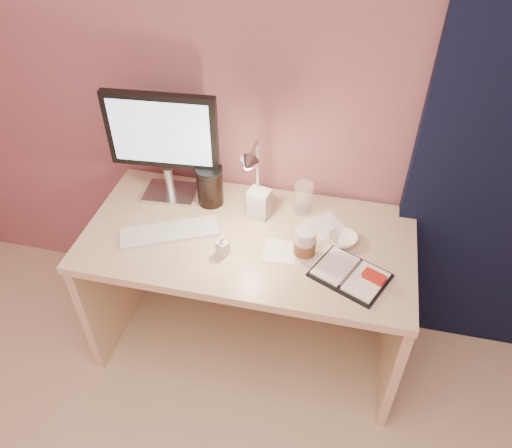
% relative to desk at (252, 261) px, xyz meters
% --- Properties ---
extents(room, '(3.50, 3.50, 3.50)m').
position_rel_desk_xyz_m(room, '(0.95, 0.24, 0.63)').
color(room, '#C6B28E').
rests_on(room, ground).
extents(desk, '(1.40, 0.70, 0.73)m').
position_rel_desk_xyz_m(desk, '(0.00, 0.00, 0.00)').
color(desk, beige).
rests_on(desk, ground).
extents(monitor, '(0.48, 0.19, 0.52)m').
position_rel_desk_xyz_m(monitor, '(-0.42, 0.13, 0.53)').
color(monitor, silver).
rests_on(monitor, desk).
extents(keyboard, '(0.43, 0.29, 0.02)m').
position_rel_desk_xyz_m(keyboard, '(-0.33, -0.13, 0.23)').
color(keyboard, silver).
rests_on(keyboard, desk).
extents(planner, '(0.34, 0.30, 0.04)m').
position_rel_desk_xyz_m(planner, '(0.45, -0.21, 0.24)').
color(planner, black).
rests_on(planner, desk).
extents(paper_a, '(0.14, 0.14, 0.00)m').
position_rel_desk_xyz_m(paper_a, '(0.15, -0.14, 0.23)').
color(paper_a, white).
rests_on(paper_a, desk).
extents(paper_b, '(0.21, 0.21, 0.00)m').
position_rel_desk_xyz_m(paper_b, '(0.37, -0.16, 0.23)').
color(paper_b, white).
rests_on(paper_b, desk).
extents(paper_c, '(0.21, 0.21, 0.00)m').
position_rel_desk_xyz_m(paper_c, '(0.31, 0.06, 0.23)').
color(paper_c, white).
rests_on(paper_c, desk).
extents(coffee_cup, '(0.09, 0.09, 0.14)m').
position_rel_desk_xyz_m(coffee_cup, '(0.25, -0.14, 0.29)').
color(coffee_cup, silver).
rests_on(coffee_cup, desk).
extents(clear_cup, '(0.08, 0.08, 0.14)m').
position_rel_desk_xyz_m(clear_cup, '(0.20, 0.15, 0.30)').
color(clear_cup, white).
rests_on(clear_cup, desk).
extents(bowl, '(0.13, 0.13, 0.04)m').
position_rel_desk_xyz_m(bowl, '(0.40, -0.03, 0.24)').
color(bowl, white).
rests_on(bowl, desk).
extents(lotion_bottle, '(0.06, 0.06, 0.10)m').
position_rel_desk_xyz_m(lotion_bottle, '(-0.08, -0.20, 0.27)').
color(lotion_bottle, silver).
rests_on(lotion_bottle, desk).
extents(dark_jar, '(0.12, 0.12, 0.17)m').
position_rel_desk_xyz_m(dark_jar, '(-0.22, 0.12, 0.31)').
color(dark_jar, black).
rests_on(dark_jar, desk).
extents(product_box, '(0.11, 0.09, 0.14)m').
position_rel_desk_xyz_m(product_box, '(0.02, 0.07, 0.29)').
color(product_box, silver).
rests_on(product_box, desk).
extents(desk_lamp, '(0.09, 0.24, 0.40)m').
position_rel_desk_xyz_m(desk_lamp, '(0.00, -0.01, 0.48)').
color(desk_lamp, silver).
rests_on(desk_lamp, desk).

